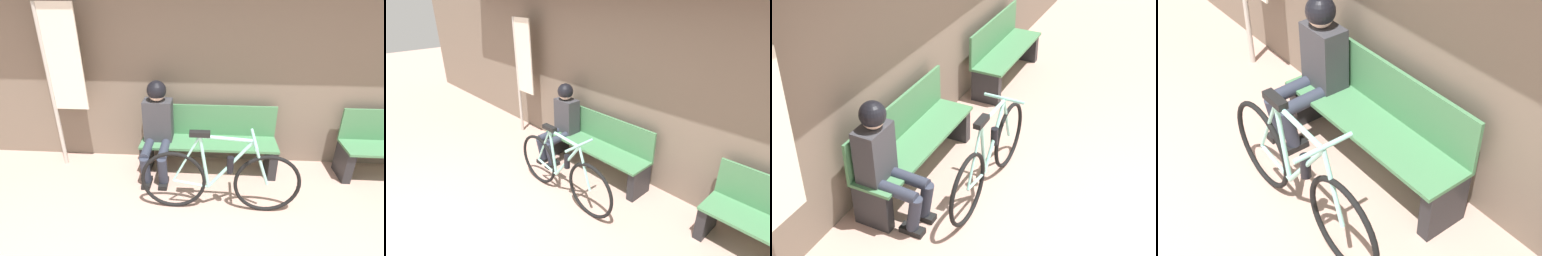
% 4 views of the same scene
% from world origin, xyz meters
% --- Properties ---
extents(storefront_wall, '(12.00, 0.56, 3.20)m').
position_xyz_m(storefront_wall, '(0.00, 2.89, 1.66)').
color(storefront_wall, '#756656').
rests_on(storefront_wall, ground_plane).
extents(park_bench_near, '(1.65, 0.42, 0.82)m').
position_xyz_m(park_bench_near, '(0.09, 2.59, 0.38)').
color(park_bench_near, '#477F51').
rests_on(park_bench_near, ground_plane).
extents(bicycle, '(1.63, 0.40, 0.91)m').
position_xyz_m(bicycle, '(0.22, 1.82, 0.38)').
color(bicycle, black).
rests_on(bicycle, ground_plane).
extents(person_seated, '(0.34, 0.62, 1.18)m').
position_xyz_m(person_seated, '(-0.53, 2.48, 0.67)').
color(person_seated, '#2D3342').
rests_on(person_seated, ground_plane).
extents(park_bench_far, '(1.44, 0.42, 0.82)m').
position_xyz_m(park_bench_far, '(2.42, 2.59, 0.37)').
color(park_bench_far, '#477F51').
rests_on(park_bench_far, ground_plane).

